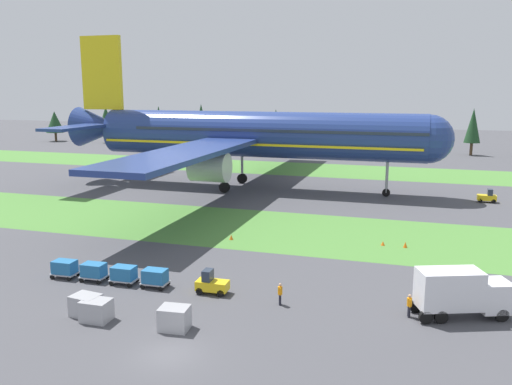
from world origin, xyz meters
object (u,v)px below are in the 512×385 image
Objects in this scene: cargo_dolly_third at (94,271)px; cargo_dolly_fourth at (65,268)px; pushback_tractor at (487,197)px; ground_crew_marshaller at (280,293)px; airliner at (248,134)px; taxiway_marker_0 at (383,243)px; baggage_tug at (212,284)px; uld_container_0 at (86,305)px; taxiway_marker_1 at (405,245)px; cargo_dolly_lead at (155,277)px; uld_container_1 at (174,318)px; cargo_dolly_second at (124,274)px; uld_container_2 at (96,310)px; catering_truck at (461,291)px; ground_crew_loader at (409,305)px; taxiway_marker_2 at (231,237)px.

cargo_dolly_fourth is (-2.90, -0.09, 0.00)m from cargo_dolly_third.
ground_crew_marshaller is at bearing 156.86° from pushback_tractor.
airliner is at bearing 175.37° from cargo_dolly_fourth.
baggage_tug is at bearing -124.37° from taxiway_marker_0.
cargo_dolly_fourth is at bearing 139.14° from pushback_tractor.
pushback_tractor reaches higher than uld_container_0.
airliner is at bearing 94.82° from uld_container_0.
uld_container_0 is 3.26× the size of taxiway_marker_1.
ground_crew_marshaller reaches higher than cargo_dolly_lead.
cargo_dolly_fourth reaches higher than taxiway_marker_1.
airliner is 52.30m from uld_container_0.
airliner is 39.13× the size of uld_container_1.
cargo_dolly_second is (3.60, -44.94, -8.12)m from airliner.
ground_crew_marshaller is (5.92, -0.61, 0.13)m from baggage_tug.
catering_truck is at bearing 18.79° from uld_container_2.
catering_truck is 3.66× the size of uld_container_0.
ground_crew_loader is at bearing 167.62° from pushback_tractor.
baggage_tug is 23.08m from taxiway_marker_1.
airliner is 127.49× the size of taxiway_marker_1.
cargo_dolly_fourth is at bearing -144.71° from taxiway_marker_0.
cargo_dolly_fourth is at bearing -90.00° from cargo_dolly_lead.
uld_container_1 is 22.51m from taxiway_marker_2.
cargo_dolly_fourth is 1.29× the size of ground_crew_marshaller.
catering_truck is (19.02, 1.17, 1.14)m from baggage_tug.
cargo_dolly_second is 26.99m from catering_truck.
taxiway_marker_0 is (6.36, 18.57, -0.72)m from ground_crew_marshaller.
baggage_tug is at bearing 90.00° from cargo_dolly_lead.
cargo_dolly_lead is 6.96m from uld_container_0.
uld_container_1 is (-18.97, -8.09, -1.14)m from catering_truck.
cargo_dolly_third is 1.29× the size of ground_crew_loader.
ground_crew_loader reaches higher than taxiway_marker_1.
cargo_dolly_fourth is 19.64m from ground_crew_marshaller.
uld_container_0 is at bearing 4.59° from airliner.
airliner reaches higher than cargo_dolly_third.
baggage_tug is at bearing 43.34° from uld_container_0.
uld_container_2 is (-21.41, -7.34, -0.17)m from ground_crew_loader.
pushback_tractor is at bearing 137.53° from cargo_dolly_fourth.
baggage_tug reaches higher than uld_container_2.
taxiway_marker_0 is at bearing 51.81° from uld_container_0.
ground_crew_marshaller is 18.62m from taxiway_marker_2.
ground_crew_loader is 16.93m from uld_container_1.
ground_crew_marshaller is at bearing -103.50° from catering_truck.
taxiway_marker_2 is at bearing 81.36° from uld_container_0.
airliner is 39.13× the size of uld_container_0.
catering_truck is at bearing 23.10° from uld_container_1.
airliner is 34.83× the size of cargo_dolly_third.
cargo_dolly_second is (-7.92, -0.25, 0.10)m from baggage_tug.
baggage_tug is 4.80× the size of taxiway_marker_2.
airliner is 142.39× the size of taxiway_marker_2.
taxiway_marker_0 is at bearing -179.39° from catering_truck.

